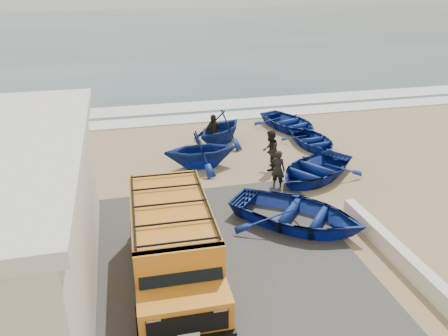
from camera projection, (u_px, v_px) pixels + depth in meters
ground at (209, 231)px, 14.29m from camera, size 160.00×160.00×0.00m
slab at (153, 278)px, 12.07m from camera, size 12.00×10.00×0.05m
ocean at (130, 31)px, 63.95m from camera, size 180.00×88.00×0.01m
surf_line at (165, 121)px, 24.92m from camera, size 180.00×1.60×0.06m
surf_wash at (161, 109)px, 27.14m from camera, size 180.00×2.20×0.04m
parapet at (399, 255)px, 12.60m from camera, size 0.35×6.00×0.55m
van at (173, 242)px, 11.54m from camera, size 2.26×5.36×2.28m
boat_near_left at (297, 213)px, 14.43m from camera, size 5.50×5.40×0.93m
boat_near_right at (314, 169)px, 17.80m from camera, size 5.08×4.72×0.86m
boat_mid_left at (200, 150)px, 18.70m from camera, size 3.15×2.73×1.64m
boat_mid_right at (313, 140)px, 21.10m from camera, size 2.68×3.52×0.68m
boat_far_left at (220, 128)px, 21.30m from camera, size 4.21×4.19×1.68m
boat_far_right at (289, 122)px, 23.44m from camera, size 3.86×4.60×0.81m
fisherman_front at (278, 169)px, 16.93m from camera, size 0.67×0.65×1.56m
fisherman_middle at (270, 150)px, 18.47m from camera, size 1.01×1.07×1.75m
fisherman_back at (213, 132)px, 20.69m from camera, size 1.07×0.87×1.70m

